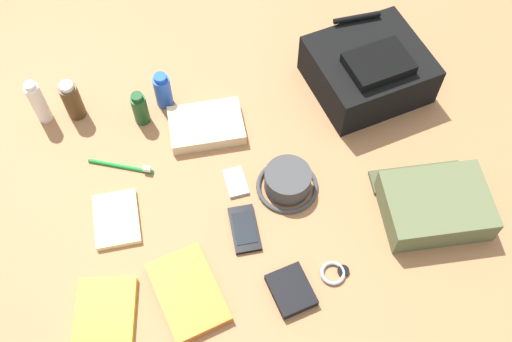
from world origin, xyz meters
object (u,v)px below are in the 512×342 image
paperback_novel (105,317)px  notepad (117,219)px  backpack (368,69)px  toiletry_pouch (434,204)px  deodorant_spray (163,90)px  toothpaste_tube (38,102)px  media_player (236,184)px  shampoo_bottle (140,109)px  folded_towel (206,125)px  toothbrush (124,166)px  travel_guidebook (188,293)px  wristwatch (334,273)px  wallet (291,290)px  cologne_bottle (72,100)px  bucket_hat (288,182)px  cell_phone (244,229)px

paperback_novel → notepad: (0.06, 0.25, -0.00)m
backpack → toiletry_pouch: backpack is taller
deodorant_spray → paperback_novel: deodorant_spray is taller
toothpaste_tube → media_player: size_ratio=1.71×
shampoo_bottle → folded_towel: bearing=-23.8°
toothpaste_tube → notepad: (0.16, -0.37, -0.06)m
toothbrush → travel_guidebook: bearing=-75.1°
media_player → wristwatch: (0.17, -0.30, 0.00)m
toothpaste_tube → toothbrush: size_ratio=0.89×
toothpaste_tube → folded_towel: bearing=-18.7°
wallet → folded_towel: 0.52m
travel_guidebook → cologne_bottle: bearing=109.3°
toothbrush → media_player: bearing=-23.6°
backpack → notepad: (-0.75, -0.27, -0.06)m
wristwatch → notepad: size_ratio=0.47×
paperback_novel → media_player: paperback_novel is taller
deodorant_spray → media_player: deodorant_spray is taller
cologne_bottle → travel_guidebook: (0.21, -0.59, -0.05)m
toiletry_pouch → media_player: toiletry_pouch is taller
travel_guidebook → toothbrush: size_ratio=1.40×
cologne_bottle → travel_guidebook: bearing=-70.7°
bucket_hat → toothpaste_tube: toothpaste_tube is taller
media_player → toothpaste_tube: bearing=144.4°
toothpaste_tube → toothbrush: toothpaste_tube is taller
bucket_hat → shampoo_bottle: 0.45m
cell_phone → cologne_bottle: bearing=128.9°
wristwatch → bucket_hat: bearing=100.3°
cologne_bottle → wallet: 0.79m
folded_towel → shampoo_bottle: bearing=156.2°
paperback_novel → toothbrush: (0.09, 0.40, -0.00)m
toothpaste_tube → shampoo_bottle: toothpaste_tube is taller
folded_towel → toothpaste_tube: bearing=161.3°
travel_guidebook → wallet: (0.24, -0.05, 0.00)m
backpack → cell_phone: size_ratio=2.67×
wristwatch → notepad: bearing=151.5°
toiletry_pouch → wristwatch: size_ratio=3.87×
toothpaste_tube → cologne_bottle: (0.09, -0.01, -0.01)m
cologne_bottle → wallet: (0.44, -0.65, -0.05)m
bucket_hat → deodorant_spray: 0.44m
travel_guidebook → toothpaste_tube: bearing=116.2°
shampoo_bottle → wallet: shampoo_bottle is taller
toothpaste_tube → paperback_novel: toothpaste_tube is taller
backpack → shampoo_bottle: (-0.64, 0.03, -0.02)m
paperback_novel → wallet: (0.43, -0.04, 0.00)m
toiletry_pouch → paperback_novel: size_ratio=1.31×
travel_guidebook → wallet: size_ratio=2.12×
travel_guidebook → toothbrush: bearing=104.9°
backpack → paperback_novel: size_ratio=1.65×
backpack → wallet: 0.67m
toothpaste_tube → deodorant_spray: bearing=-4.6°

